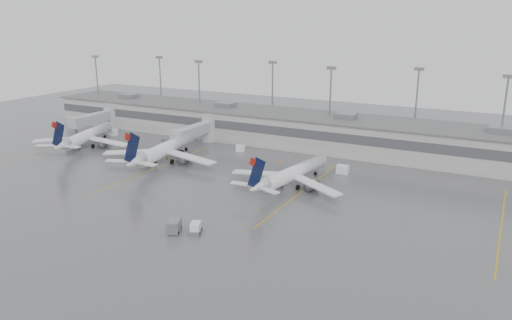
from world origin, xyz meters
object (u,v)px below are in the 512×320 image
at_px(jet_far_left, 86,136).
at_px(baggage_tug, 196,229).
at_px(jet_mid_left, 164,149).
at_px(jet_mid_right, 291,174).

relative_size(jet_far_left, baggage_tug, 9.27).
xyz_separation_m(jet_mid_left, baggage_tug, (28.62, -29.30, -2.53)).
xyz_separation_m(jet_mid_right, baggage_tug, (-4.37, -26.90, -2.14)).
bearing_deg(jet_mid_left, jet_mid_right, -12.68).
bearing_deg(jet_far_left, jet_mid_right, -21.49).
bearing_deg(jet_mid_right, baggage_tug, -89.98).
height_order(jet_mid_left, baggage_tug, jet_mid_left).
height_order(jet_mid_right, baggage_tug, jet_mid_right).
distance_m(jet_mid_left, baggage_tug, 41.04).
distance_m(jet_far_left, jet_mid_right, 59.86).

